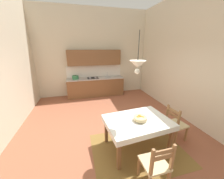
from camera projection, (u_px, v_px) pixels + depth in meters
ground_plane at (110, 132)px, 3.75m from camera, size 5.81×7.12×0.10m
wall_back at (93, 54)px, 6.15m from camera, size 5.81×0.12×4.01m
wall_right at (197, 58)px, 3.74m from camera, size 0.12×7.12×4.01m
area_rug at (138, 149)px, 3.03m from camera, size 2.10×1.60×0.01m
kitchen_cabinetry at (95, 79)px, 6.21m from camera, size 2.72×0.63×2.20m
dining_table at (137, 124)px, 2.92m from camera, size 1.52×1.14×0.75m
dining_chair_window_side at (175, 124)px, 3.26m from camera, size 0.46×0.46×0.93m
dining_chair_camera_side at (156, 165)px, 2.14m from camera, size 0.42×0.42×0.93m
fruit_bowl at (140, 118)px, 2.84m from camera, size 0.30×0.30×0.12m
pendant_lamp at (138, 65)px, 2.47m from camera, size 0.32×0.32×0.80m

